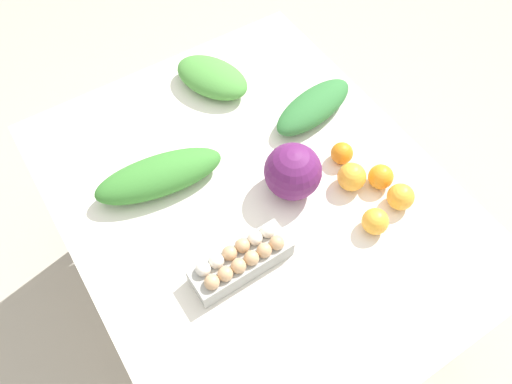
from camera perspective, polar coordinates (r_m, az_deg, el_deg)
ground_plane at (r=2.10m, az=-0.00°, el=-11.16°), size 8.00×8.00×0.00m
dining_table at (r=1.52m, az=-0.00°, el=-2.21°), size 1.29×1.05×0.74m
cabbage_purple at (r=1.40m, az=4.23°, el=2.34°), size 0.16×0.16×0.16m
egg_carton at (r=1.30m, az=-1.74°, el=-7.80°), size 0.10×0.28×0.09m
greens_bunch_chard at (r=1.61m, az=6.60°, el=9.66°), size 0.18×0.33×0.08m
greens_bunch_scallion at (r=1.45m, az=-11.00°, el=1.84°), size 0.19×0.39×0.09m
greens_bunch_beet_tops at (r=1.69m, az=-5.05°, el=12.92°), size 0.30×0.25×0.08m
orange_0 at (r=1.40m, az=13.47°, el=-3.29°), size 0.07×0.07×0.07m
orange_1 at (r=1.46m, az=10.89°, el=1.72°), size 0.08×0.08×0.08m
orange_2 at (r=1.51m, az=9.79°, el=4.39°), size 0.07×0.07×0.07m
orange_3 at (r=1.48m, az=14.07°, el=1.70°), size 0.07×0.07×0.07m
orange_4 at (r=1.45m, az=16.21°, el=-0.53°), size 0.08×0.08×0.08m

